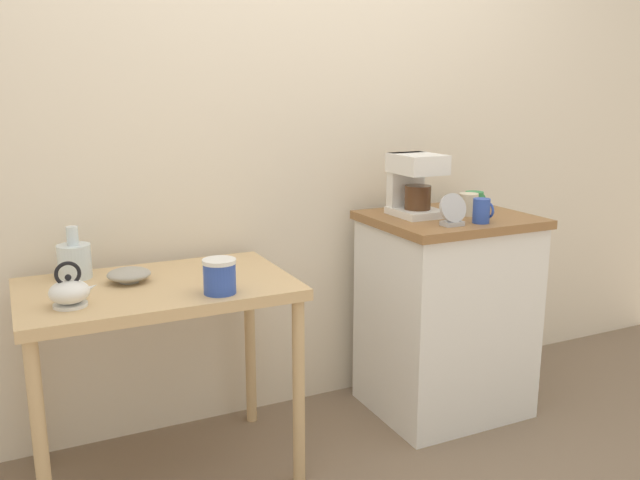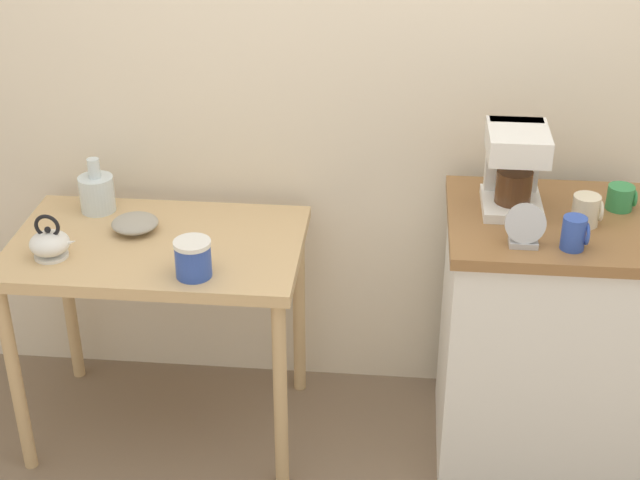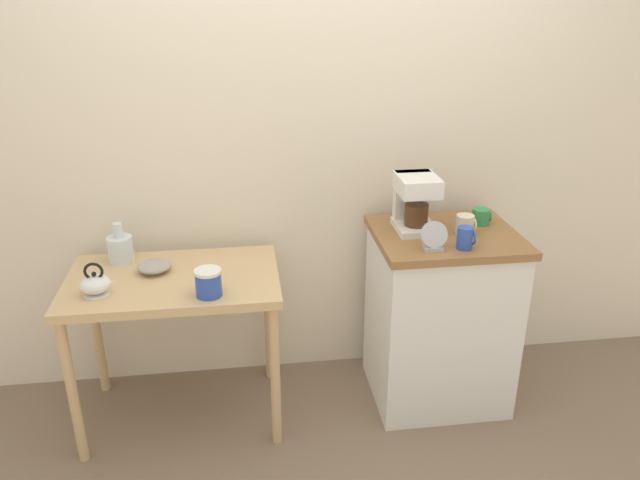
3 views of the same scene
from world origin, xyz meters
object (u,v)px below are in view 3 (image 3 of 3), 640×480
teakettle (96,284)px  mug_tall_green (481,217)px  coffee_maker (415,200)px  glass_carafe_vase (120,248)px  table_clock (434,238)px  bowl_stoneware (154,266)px  canister_enamel (208,283)px  mug_small_cream (465,225)px  mug_blue (465,238)px

teakettle → mug_tall_green: bearing=7.3°
mug_tall_green → coffee_maker: bearing=-178.3°
glass_carafe_vase → table_clock: (1.37, -0.37, 0.13)m
bowl_stoneware → canister_enamel: size_ratio=1.29×
bowl_stoneware → glass_carafe_vase: size_ratio=0.80×
mug_small_cream → glass_carafe_vase: bearing=172.0°
table_clock → canister_enamel: bearing=-178.3°
canister_enamel → table_clock: bearing=1.7°
canister_enamel → mug_small_cream: size_ratio=1.26×
table_clock → glass_carafe_vase: bearing=164.9°
glass_carafe_vase → coffee_maker: size_ratio=0.73×
mug_blue → teakettle: bearing=178.2°
canister_enamel → mug_tall_green: 1.31m
bowl_stoneware → canister_enamel: canister_enamel is taller
mug_blue → glass_carafe_vase: bearing=166.1°
table_clock → bowl_stoneware: bearing=169.1°
coffee_maker → mug_tall_green: size_ratio=2.96×
teakettle → mug_blue: (1.56, -0.05, 0.14)m
bowl_stoneware → coffee_maker: bearing=1.0°
glass_carafe_vase → mug_small_cream: (1.57, -0.22, 0.12)m
table_clock → coffee_maker: bearing=93.4°
mug_tall_green → mug_blue: mug_blue is taller
bowl_stoneware → mug_small_cream: bearing=-3.4°
teakettle → coffee_maker: bearing=8.6°
mug_tall_green → mug_small_cream: bearing=-136.5°
coffee_maker → table_clock: coffee_maker is taller
bowl_stoneware → coffee_maker: size_ratio=0.58×
glass_carafe_vase → canister_enamel: size_ratio=1.62×
canister_enamel → table_clock: (0.96, 0.03, 0.14)m
glass_carafe_vase → coffee_maker: coffee_maker is taller
teakettle → mug_blue: 1.57m
mug_tall_green → mug_blue: 0.32m
mug_blue → table_clock: size_ratio=0.77×
coffee_maker → table_clock: (0.02, -0.26, -0.08)m
teakettle → coffee_maker: 1.44m
coffee_maker → mug_tall_green: 0.35m
glass_carafe_vase → coffee_maker: bearing=-4.8°
bowl_stoneware → mug_blue: mug_blue is taller
teakettle → coffee_maker: coffee_maker is taller
canister_enamel → bowl_stoneware: bearing=133.7°
teakettle → mug_blue: bearing=-1.8°
bowl_stoneware → teakettle: size_ratio=1.00×
glass_carafe_vase → mug_tall_green: mug_tall_green is taller
teakettle → mug_blue: mug_blue is taller
bowl_stoneware → canister_enamel: bearing=-46.3°
canister_enamel → coffee_maker: coffee_maker is taller
glass_carafe_vase → mug_tall_green: (1.69, -0.10, 0.11)m
bowl_stoneware → table_clock: bearing=-10.9°
canister_enamel → mug_small_cream: mug_small_cream is taller
canister_enamel → mug_small_cream: 1.17m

